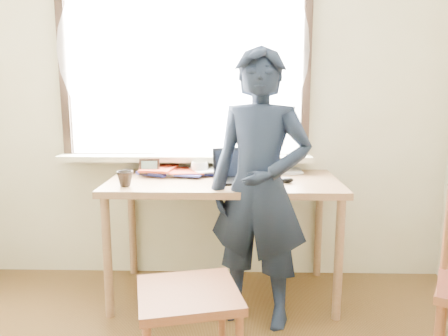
{
  "coord_description": "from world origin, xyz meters",
  "views": [
    {
      "loc": [
        0.17,
        -1.26,
        1.43
      ],
      "look_at": [
        0.11,
        0.95,
        1.03
      ],
      "focal_mm": 35.0,
      "sensor_mm": 36.0,
      "label": 1
    }
  ],
  "objects_px": {
    "laptop": "(238,173)",
    "mug_dark": "(125,179)",
    "desk": "(224,192)",
    "person": "(259,189)",
    "mug_white": "(200,168)",
    "work_chair": "(188,305)"
  },
  "relations": [
    {
      "from": "laptop",
      "to": "person",
      "type": "distance_m",
      "value": 0.33
    },
    {
      "from": "mug_dark",
      "to": "mug_white",
      "type": "bearing_deg",
      "value": 40.28
    },
    {
      "from": "mug_white",
      "to": "person",
      "type": "relative_size",
      "value": 0.07
    },
    {
      "from": "laptop",
      "to": "person",
      "type": "bearing_deg",
      "value": -66.59
    },
    {
      "from": "mug_white",
      "to": "work_chair",
      "type": "bearing_deg",
      "value": -88.37
    },
    {
      "from": "person",
      "to": "mug_white",
      "type": "bearing_deg",
      "value": 148.21
    },
    {
      "from": "desk",
      "to": "mug_dark",
      "type": "relative_size",
      "value": 15.03
    },
    {
      "from": "laptop",
      "to": "work_chair",
      "type": "height_order",
      "value": "laptop"
    },
    {
      "from": "mug_white",
      "to": "work_chair",
      "type": "xyz_separation_m",
      "value": [
        0.03,
        -1.09,
        -0.47
      ]
    },
    {
      "from": "desk",
      "to": "mug_dark",
      "type": "distance_m",
      "value": 0.67
    },
    {
      "from": "laptop",
      "to": "mug_white",
      "type": "relative_size",
      "value": 2.97
    },
    {
      "from": "person",
      "to": "laptop",
      "type": "bearing_deg",
      "value": 131.82
    },
    {
      "from": "mug_white",
      "to": "mug_dark",
      "type": "bearing_deg",
      "value": -139.72
    },
    {
      "from": "laptop",
      "to": "work_chair",
      "type": "xyz_separation_m",
      "value": [
        -0.24,
        -0.91,
        -0.47
      ]
    },
    {
      "from": "mug_white",
      "to": "work_chair",
      "type": "height_order",
      "value": "mug_white"
    },
    {
      "from": "laptop",
      "to": "mug_dark",
      "type": "distance_m",
      "value": 0.73
    },
    {
      "from": "work_chair",
      "to": "person",
      "type": "bearing_deg",
      "value": 59.13
    },
    {
      "from": "laptop",
      "to": "work_chair",
      "type": "relative_size",
      "value": 0.64
    },
    {
      "from": "laptop",
      "to": "desk",
      "type": "bearing_deg",
      "value": 159.12
    },
    {
      "from": "desk",
      "to": "laptop",
      "type": "height_order",
      "value": "laptop"
    },
    {
      "from": "mug_white",
      "to": "desk",
      "type": "bearing_deg",
      "value": -39.61
    },
    {
      "from": "work_chair",
      "to": "mug_dark",
      "type": "bearing_deg",
      "value": 123.01
    }
  ]
}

